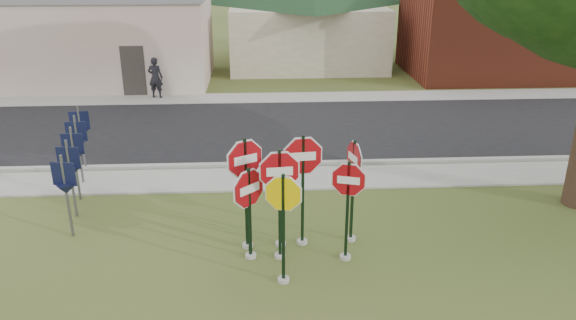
{
  "coord_description": "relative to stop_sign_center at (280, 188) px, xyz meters",
  "views": [
    {
      "loc": [
        -0.66,
        -9.18,
        6.37
      ],
      "look_at": [
        -0.05,
        2.0,
        1.97
      ],
      "focal_mm": 35.0,
      "sensor_mm": 36.0,
      "label": 1
    }
  ],
  "objects": [
    {
      "name": "ground",
      "position": [
        0.26,
        -1.3,
        -1.63
      ],
      "size": [
        120.0,
        120.0,
        0.0
      ],
      "primitive_type": "plane",
      "color": "#374A1B",
      "rests_on": "ground"
    },
    {
      "name": "sidewalk_near",
      "position": [
        0.26,
        4.2,
        -1.6
      ],
      "size": [
        60.0,
        1.6,
        0.06
      ],
      "primitive_type": "cube",
      "color": "gray",
      "rests_on": "ground"
    },
    {
      "name": "road",
      "position": [
        0.26,
        8.7,
        -1.61
      ],
      "size": [
        60.0,
        7.0,
        0.04
      ],
      "primitive_type": "cube",
      "color": "black",
      "rests_on": "ground"
    },
    {
      "name": "sidewalk_far",
      "position": [
        0.26,
        13.0,
        -1.6
      ],
      "size": [
        60.0,
        1.6,
        0.06
      ],
      "primitive_type": "cube",
      "color": "gray",
      "rests_on": "ground"
    },
    {
      "name": "curb",
      "position": [
        0.26,
        5.2,
        -1.56
      ],
      "size": [
        60.0,
        0.2,
        0.14
      ],
      "primitive_type": "cube",
      "color": "gray",
      "rests_on": "ground"
    },
    {
      "name": "stop_sign_center",
      "position": [
        0.0,
        0.0,
        0.0
      ],
      "size": [
        1.17,
        0.24,
        2.6
      ],
      "color": "#9F9D95",
      "rests_on": "ground"
    },
    {
      "name": "stop_sign_yellow",
      "position": [
        0.03,
        -0.93,
        -0.16
      ],
      "size": [
        0.97,
        0.26,
        2.43
      ],
      "color": "#9F9D95",
      "rests_on": "ground"
    },
    {
      "name": "stop_sign_left",
      "position": [
        -0.63,
        0.03,
        -0.31
      ],
      "size": [
        0.84,
        0.81,
        2.2
      ],
      "color": "#9F9D95",
      "rests_on": "ground"
    },
    {
      "name": "stop_sign_right",
      "position": [
        1.4,
        -0.13,
        -0.22
      ],
      "size": [
        0.96,
        0.31,
        2.34
      ],
      "color": "#9F9D95",
      "rests_on": "ground"
    },
    {
      "name": "stop_sign_back_right",
      "position": [
        0.52,
        0.57,
        0.08
      ],
      "size": [
        1.17,
        0.24,
        2.7
      ],
      "color": "#9F9D95",
      "rests_on": "ground"
    },
    {
      "name": "stop_sign_back_left",
      "position": [
        0.03,
        0.5,
        -0.2
      ],
      "size": [
        1.07,
        0.24,
        2.35
      ],
      "color": "#9F9D95",
      "rests_on": "ground"
    },
    {
      "name": "stop_sign_far_right",
      "position": [
        1.64,
        0.66,
        -0.1
      ],
      "size": [
        0.26,
        0.96,
        2.51
      ],
      "color": "#9F9D95",
      "rests_on": "ground"
    },
    {
      "name": "stop_sign_far_left",
      "position": [
        -0.7,
        0.47,
        0.07
      ],
      "size": [
        1.02,
        0.6,
        2.68
      ],
      "color": "#9F9D95",
      "rests_on": "ground"
    },
    {
      "name": "route_sign_row",
      "position": [
        -5.14,
        3.2,
        -0.41
      ],
      "size": [
        1.43,
        4.63,
        2.0
      ],
      "color": "#59595E",
      "rests_on": "ground"
    },
    {
      "name": "building_stucco",
      "position": [
        -8.74,
        16.7,
        0.52
      ],
      "size": [
        12.2,
        6.2,
        4.2
      ],
      "color": "beige",
      "rests_on": "ground"
    },
    {
      "name": "building_brick",
      "position": [
        12.26,
        17.2,
        0.77
      ],
      "size": [
        10.2,
        6.2,
        4.75
      ],
      "color": "maroon",
      "rests_on": "ground"
    },
    {
      "name": "pedestrian",
      "position": [
        -4.75,
        13.26,
        -0.7
      ],
      "size": [
        0.7,
        0.53,
        1.74
      ],
      "primitive_type": "imported",
      "rotation": [
        0.0,
        0.0,
        2.95
      ],
      "color": "black",
      "rests_on": "sidewalk_far"
    }
  ]
}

